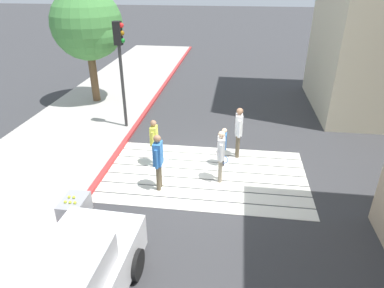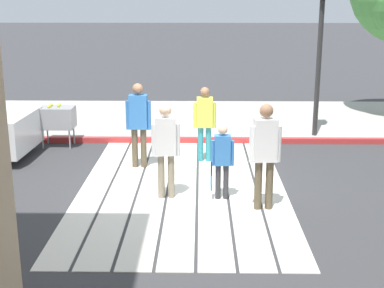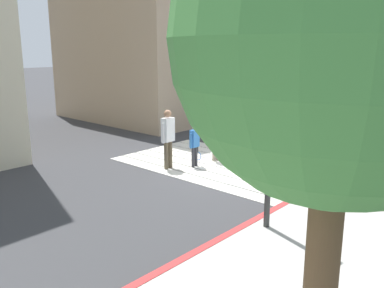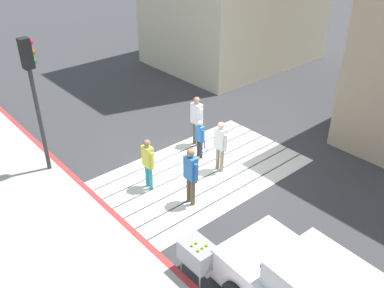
# 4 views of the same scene
# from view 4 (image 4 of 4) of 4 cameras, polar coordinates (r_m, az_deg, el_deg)

# --- Properties ---
(ground_plane) EXTENTS (120.00, 120.00, 0.00)m
(ground_plane) POSITION_cam_4_polar(r_m,az_deg,el_deg) (13.19, 1.41, -3.82)
(ground_plane) COLOR #38383A
(crosswalk_stripes) EXTENTS (6.40, 3.80, 0.01)m
(crosswalk_stripes) POSITION_cam_4_polar(r_m,az_deg,el_deg) (13.19, 1.41, -3.80)
(crosswalk_stripes) COLOR silver
(crosswalk_stripes) RESTS_ON ground
(sidewalk_west) EXTENTS (4.80, 40.00, 0.12)m
(sidewalk_west) POSITION_cam_4_polar(r_m,az_deg,el_deg) (11.03, -21.42, -14.05)
(sidewalk_west) COLOR #ADA8A0
(sidewalk_west) RESTS_ON ground
(curb_painted) EXTENTS (0.16, 40.00, 0.13)m
(curb_painted) POSITION_cam_4_polar(r_m,az_deg,el_deg) (11.64, -10.70, -9.37)
(curb_painted) COLOR #BC3333
(curb_painted) RESTS_ON ground
(traffic_light_corner) EXTENTS (0.39, 0.28, 4.24)m
(traffic_light_corner) POSITION_cam_4_polar(r_m,az_deg,el_deg) (12.61, -20.89, 8.06)
(traffic_light_corner) COLOR #2D2D2D
(traffic_light_corner) RESTS_ON ground
(tennis_ball_cart) EXTENTS (0.56, 0.80, 1.02)m
(tennis_ball_cart) POSITION_cam_4_polar(r_m,az_deg,el_deg) (9.49, 0.80, -14.66)
(tennis_ball_cart) COLOR #99999E
(tennis_ball_cart) RESTS_ON ground
(pedestrian_adult_lead) EXTENTS (0.24, 0.50, 1.70)m
(pedestrian_adult_lead) POSITION_cam_4_polar(r_m,az_deg,el_deg) (12.78, 3.89, 0.13)
(pedestrian_adult_lead) COLOR gray
(pedestrian_adult_lead) RESTS_ON ground
(pedestrian_adult_trailing) EXTENTS (0.23, 0.52, 1.77)m
(pedestrian_adult_trailing) POSITION_cam_4_polar(r_m,az_deg,el_deg) (11.32, -0.17, -3.92)
(pedestrian_adult_trailing) COLOR brown
(pedestrian_adult_trailing) RESTS_ON ground
(pedestrian_adult_side) EXTENTS (0.21, 0.48, 1.63)m
(pedestrian_adult_side) POSITION_cam_4_polar(r_m,az_deg,el_deg) (12.05, -6.01, -2.26)
(pedestrian_adult_side) COLOR teal
(pedestrian_adult_side) RESTS_ON ground
(pedestrian_teen_behind) EXTENTS (0.25, 0.53, 1.81)m
(pedestrian_teen_behind) POSITION_cam_4_polar(r_m,az_deg,el_deg) (14.12, 0.64, 3.60)
(pedestrian_teen_behind) COLOR brown
(pedestrian_teen_behind) RESTS_ON ground
(pedestrian_child_with_racket) EXTENTS (0.28, 0.41, 1.35)m
(pedestrian_child_with_racket) POSITION_cam_4_polar(r_m,az_deg,el_deg) (13.53, 1.10, 0.95)
(pedestrian_child_with_racket) COLOR #333338
(pedestrian_child_with_racket) RESTS_ON ground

